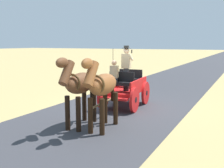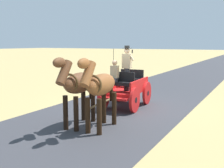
% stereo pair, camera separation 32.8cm
% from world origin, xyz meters
% --- Properties ---
extents(ground_plane, '(200.00, 200.00, 0.00)m').
position_xyz_m(ground_plane, '(0.00, 0.00, 0.00)').
color(ground_plane, tan).
extents(road_surface, '(5.26, 160.00, 0.01)m').
position_xyz_m(road_surface, '(0.00, 0.00, 0.00)').
color(road_surface, '#38383D').
rests_on(road_surface, ground).
extents(horse_drawn_carriage, '(1.59, 4.52, 2.50)m').
position_xyz_m(horse_drawn_carriage, '(-0.09, 0.23, 0.82)').
color(horse_drawn_carriage, red).
rests_on(horse_drawn_carriage, ground).
extents(horse_near_side, '(0.71, 2.14, 2.21)m').
position_xyz_m(horse_near_side, '(-0.71, 3.22, 1.32)').
color(horse_near_side, brown).
rests_on(horse_near_side, ground).
extents(horse_off_side, '(0.72, 2.14, 2.21)m').
position_xyz_m(horse_off_side, '(0.05, 3.28, 1.32)').
color(horse_off_side, brown).
rests_on(horse_off_side, ground).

